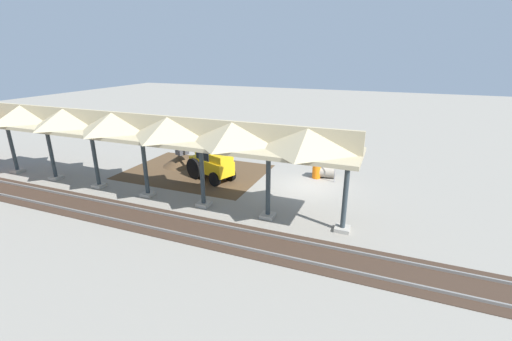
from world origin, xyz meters
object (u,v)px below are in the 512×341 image
object	(u,v)px
backhoe	(210,161)
concrete_pipe	(325,171)
stop_sign	(336,159)
traffic_barrel	(316,172)

from	to	relation	value
backhoe	concrete_pipe	bearing A→B (deg)	-156.22
stop_sign	concrete_pipe	bearing A→B (deg)	-43.07
backhoe	concrete_pipe	world-z (taller)	backhoe
stop_sign	concrete_pipe	world-z (taller)	stop_sign
backhoe	traffic_barrel	size ratio (longest dim) A/B	5.86
stop_sign	backhoe	distance (m)	8.25
backhoe	concrete_pipe	size ratio (longest dim) A/B	3.52
stop_sign	backhoe	size ratio (longest dim) A/B	0.41
backhoe	traffic_barrel	bearing A→B (deg)	-157.33
concrete_pipe	traffic_barrel	bearing A→B (deg)	36.40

